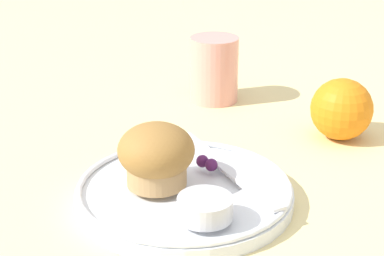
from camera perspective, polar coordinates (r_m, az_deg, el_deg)
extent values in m
plane|color=beige|center=(0.66, 0.45, -6.48)|extent=(3.00, 3.00, 0.00)
cylinder|color=white|center=(0.66, -0.68, -5.98)|extent=(0.22, 0.22, 0.01)
torus|color=white|center=(0.65, -0.68, -5.22)|extent=(0.22, 0.22, 0.01)
cylinder|color=tan|center=(0.65, -3.16, -3.75)|extent=(0.06, 0.06, 0.03)
ellipsoid|color=olive|center=(0.64, -3.21, -1.98)|extent=(0.08, 0.08, 0.05)
cylinder|color=silver|center=(0.59, 1.17, -7.09)|extent=(0.05, 0.05, 0.02)
cylinder|color=white|center=(0.59, 1.17, -6.41)|extent=(0.05, 0.05, 0.00)
sphere|color=#4C194C|center=(0.68, 0.93, -2.96)|extent=(0.01, 0.01, 0.01)
sphere|color=#4C194C|center=(0.67, 1.73, -3.30)|extent=(0.01, 0.01, 0.01)
cube|color=silver|center=(0.68, 3.30, -3.65)|extent=(0.19, 0.08, 0.00)
sphere|color=orange|center=(0.81, 13.16, 1.64)|extent=(0.08, 0.08, 0.08)
cylinder|color=#E5998C|center=(0.91, 1.98, 5.24)|extent=(0.07, 0.07, 0.09)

